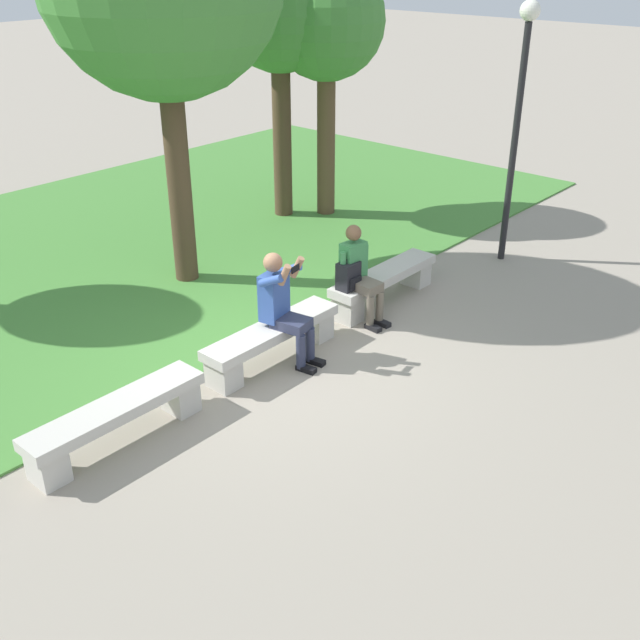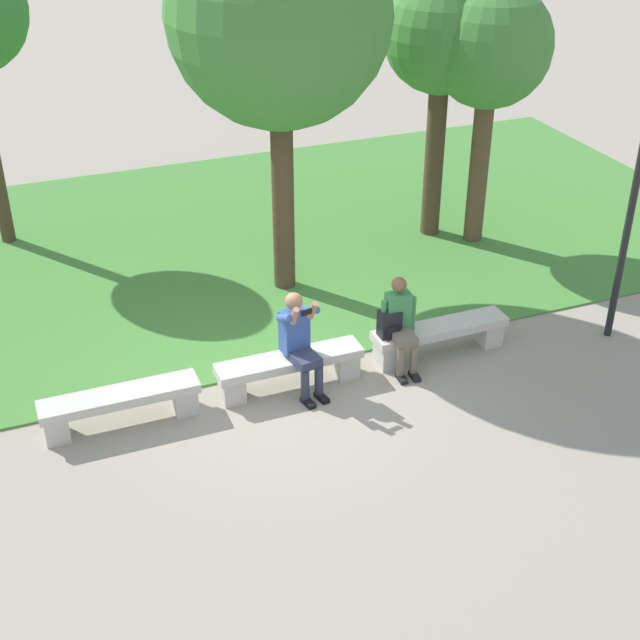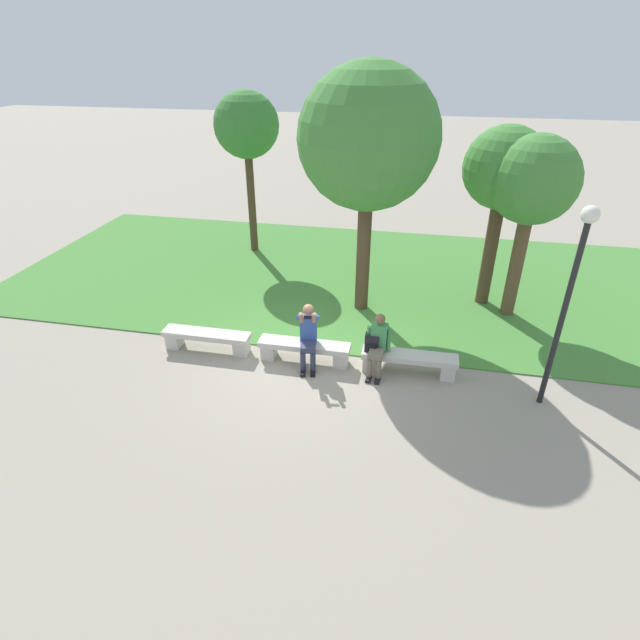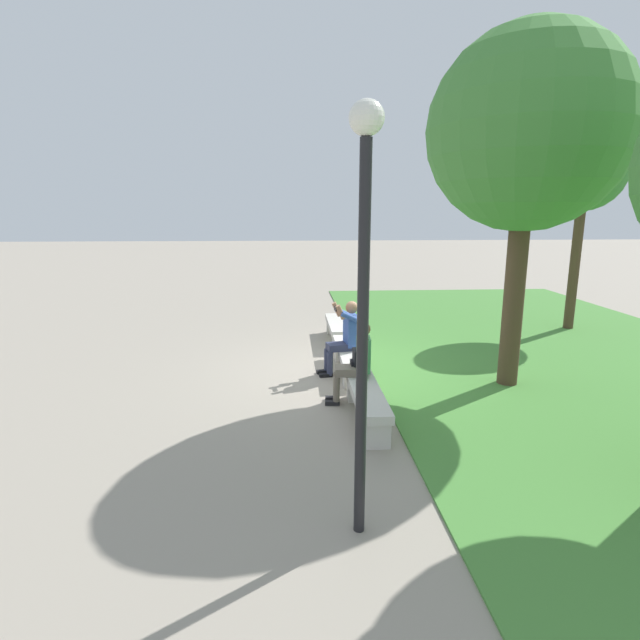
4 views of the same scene
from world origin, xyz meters
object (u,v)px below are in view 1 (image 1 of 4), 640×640
person_distant (359,271)px  backpack (349,276)px  tree_far_back (279,18)px  tree_left_background (327,24)px  bench_near (272,338)px  bench_mid (384,281)px  person_photographer (283,303)px  bench_main (117,417)px  lamp_post (520,97)px

person_distant → backpack: 0.14m
tree_far_back → tree_left_background: bearing=-42.7°
bench_near → tree_far_back: tree_far_back is taller
bench_mid → person_photographer: size_ratio=1.44×
bench_near → backpack: bearing=-0.1°
bench_near → tree_left_background: bearing=34.3°
bench_main → lamp_post: size_ratio=0.51×
bench_mid → backpack: (-0.76, -0.00, 0.33)m
bench_main → lamp_post: lamp_post is taller
bench_near → person_photographer: person_photographer is taller
bench_near → tree_left_background: (4.39, 2.99, 2.90)m
person_photographer → lamp_post: lamp_post is taller
bench_main → tree_far_back: 7.55m
person_photographer → bench_near: bearing=144.2°
bench_main → person_photographer: 2.29m
tree_far_back → bench_near: bearing=-137.6°
backpack → bench_mid: bearing=0.2°
person_photographer → tree_left_background: tree_left_background is taller
bench_near → bench_mid: same height
bench_mid → backpack: bearing=-179.8°
bench_near → person_distant: 1.55m
bench_mid → tree_far_back: 4.92m
bench_main → backpack: bearing=-0.0°
bench_mid → tree_left_background: (2.25, 2.99, 2.90)m
person_photographer → lamp_post: size_ratio=0.36×
bench_main → person_distant: (3.65, -0.07, 0.37)m
tree_left_background → lamp_post: 3.52m
bench_mid → backpack: 0.83m
bench_mid → person_photographer: 2.09m
bench_near → bench_mid: bearing=0.0°
bench_near → person_distant: person_distant is taller
bench_near → bench_mid: (2.14, 0.00, 0.00)m
bench_main → tree_far_back: size_ratio=0.44×
tree_left_background → tree_far_back: 0.77m
bench_near → lamp_post: bearing=-5.5°
bench_near → person_distant: size_ratio=1.50×
person_photographer → lamp_post: (4.49, -0.37, 1.71)m
bench_near → backpack: (1.39, -0.00, 0.33)m
bench_main → person_distant: bearing=-1.0°
bench_main → bench_mid: size_ratio=1.00×
person_photographer → tree_far_back: tree_far_back is taller
backpack → tree_left_background: 4.96m
bench_mid → lamp_post: (2.45, -0.44, 2.14)m
bench_mid → person_distant: (-0.64, -0.07, 0.37)m
person_distant → lamp_post: bearing=-6.9°
person_distant → tree_left_background: size_ratio=0.30×
bench_mid → lamp_post: size_ratio=0.51×
bench_main → person_photographer: bearing=-1.9°
bench_near → bench_mid: 2.14m
bench_near → tree_far_back: size_ratio=0.44×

